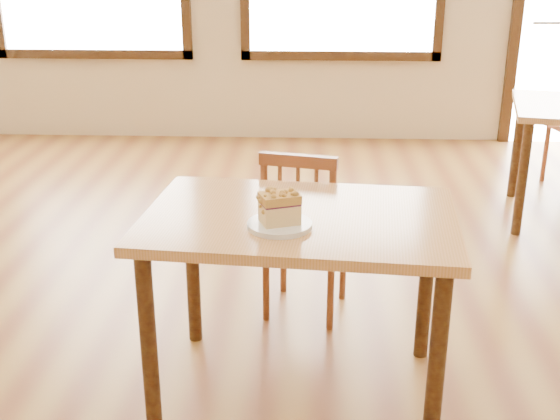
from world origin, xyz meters
name	(u,v)px	position (x,y,z in m)	size (l,w,h in m)	color
ground	(294,397)	(0.00, 0.00, 0.00)	(8.00, 8.00, 0.00)	olive
cafe_table_main	(300,241)	(0.02, 0.07, 0.65)	(1.21, 0.86, 0.75)	tan
cafe_chair_main	(305,231)	(0.03, 0.69, 0.43)	(0.46, 0.46, 0.84)	brown
plate	(280,225)	(-0.05, -0.06, 0.76)	(0.23, 0.23, 0.02)	white
cake_slice	(279,207)	(-0.05, -0.06, 0.83)	(0.16, 0.14, 0.12)	tan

